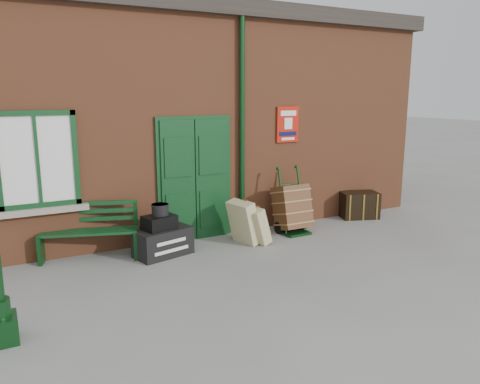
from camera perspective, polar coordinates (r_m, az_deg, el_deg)
ground at (r=7.67m, az=0.97°, el=-8.28°), size 80.00×80.00×0.00m
station_building at (r=10.40m, az=-8.45°, el=9.11°), size 10.30×4.30×4.36m
bench at (r=8.02m, az=-17.86°, el=-4.37°), size 1.60×0.93×0.95m
houdini_trunk at (r=7.92m, az=-9.37°, el=-6.03°), size 1.02×0.72×0.46m
strongbox at (r=7.80m, az=-9.80°, el=-3.67°), size 0.58×0.48×0.23m
hatbox at (r=7.79m, az=-9.71°, el=-2.12°), size 0.34×0.34×0.18m
suitcase_back at (r=8.35m, az=0.45°, el=-3.69°), size 0.52×0.63×0.80m
suitcase_front at (r=8.37m, az=1.87°, el=-4.07°), size 0.50×0.57×0.69m
porter_trolley at (r=9.07m, az=6.38°, el=-1.96°), size 0.61×0.66×1.25m
dark_trunk at (r=10.47m, az=14.29°, el=-1.53°), size 0.90×0.74×0.56m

